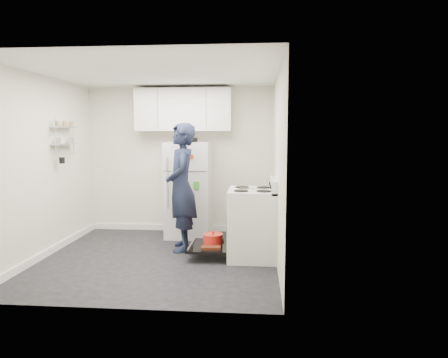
# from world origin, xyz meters

# --- Properties ---
(room) EXTENTS (3.21, 3.21, 2.51)m
(room) POSITION_xyz_m (-0.03, 0.03, 1.21)
(room) COLOR black
(room) RESTS_ON ground
(electric_range) EXTENTS (0.66, 0.76, 1.10)m
(electric_range) POSITION_xyz_m (1.26, 0.15, 0.47)
(electric_range) COLOR silver
(electric_range) RESTS_ON ground
(open_oven_door) EXTENTS (0.55, 0.70, 0.22)m
(open_oven_door) POSITION_xyz_m (0.70, 0.17, 0.19)
(open_oven_door) COLOR black
(open_oven_door) RESTS_ON ground
(refrigerator) EXTENTS (0.72, 0.74, 1.64)m
(refrigerator) POSITION_xyz_m (0.21, 1.25, 0.79)
(refrigerator) COLOR silver
(refrigerator) RESTS_ON ground
(upper_cabinets) EXTENTS (1.60, 0.33, 0.70)m
(upper_cabinets) POSITION_xyz_m (0.10, 1.43, 2.10)
(upper_cabinets) COLOR silver
(upper_cabinets) RESTS_ON room
(wall_shelf_rack) EXTENTS (0.14, 0.60, 0.61)m
(wall_shelf_rack) POSITION_xyz_m (-1.52, 0.49, 1.68)
(wall_shelf_rack) COLOR #B2B2B7
(wall_shelf_rack) RESTS_ON room
(person) EXTENTS (0.57, 0.75, 1.86)m
(person) POSITION_xyz_m (0.24, 0.45, 0.93)
(person) COLOR #161C31
(person) RESTS_ON ground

